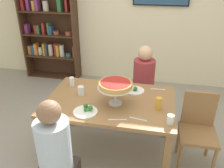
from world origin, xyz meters
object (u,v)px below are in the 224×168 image
bookshelf (48,22)px  water_glass_clear_far (170,119)px  cutlery_knife_far (44,111)px  diner_far_right (143,90)px  chair_head_east (198,127)px  salad_plate_spare (86,111)px  cutlery_knife_near (158,89)px  dining_table (110,107)px  cutlery_fork_near (138,119)px  water_glass_clear_spare (81,91)px  deep_dish_pizza_stand (115,86)px  cutlery_fork_far (118,120)px  beer_glass_amber_tall (158,104)px  salad_plate_near_diner (134,90)px  water_glass_clear_near (72,81)px  diner_near_left (56,164)px  salad_plate_far_diner (108,82)px

bookshelf → water_glass_clear_far: bookshelf is taller
cutlery_knife_far → diner_far_right: bearing=72.0°
chair_head_east → salad_plate_spare: chair_head_east is taller
cutlery_knife_near → dining_table: bearing=32.4°
salad_plate_spare → cutlery_fork_near: (0.54, -0.02, -0.01)m
water_glass_clear_spare → cutlery_knife_far: bearing=-122.9°
deep_dish_pizza_stand → cutlery_fork_far: 0.38m
beer_glass_amber_tall → cutlery_fork_near: size_ratio=0.77×
deep_dish_pizza_stand → cutlery_fork_far: bearing=-75.2°
dining_table → water_glass_clear_far: (0.66, -0.33, 0.14)m
chair_head_east → dining_table: bearing=2.0°
bookshelf → salad_plate_near_diner: size_ratio=9.63×
salad_plate_spare → cutlery_fork_near: salad_plate_spare is taller
beer_glass_amber_tall → cutlery_fork_near: bearing=-129.3°
deep_dish_pizza_stand → water_glass_clear_near: size_ratio=3.55×
cutlery_fork_far → salad_plate_spare: bearing=157.0°
dining_table → cutlery_knife_near: bearing=34.9°
deep_dish_pizza_stand → water_glass_clear_far: size_ratio=4.05×
salad_plate_spare → cutlery_fork_far: 0.35m
dining_table → diner_far_right: size_ratio=1.25×
chair_head_east → beer_glass_amber_tall: (-0.46, -0.13, 0.32)m
cutlery_fork_near → cutlery_fork_far: (-0.20, -0.05, 0.00)m
water_glass_clear_spare → cutlery_knife_far: water_glass_clear_spare is taller
dining_table → diner_near_left: 0.88m
salad_plate_spare → cutlery_fork_far: salad_plate_spare is taller
cutlery_knife_near → salad_plate_near_diner: bearing=17.6°
chair_head_east → cutlery_fork_far: 0.97m
diner_far_right → deep_dish_pizza_stand: (-0.24, -0.86, 0.47)m
diner_far_right → chair_head_east: (0.68, -0.75, -0.01)m
dining_table → diner_near_left: bearing=-112.1°
salad_plate_spare → cutlery_fork_far: size_ratio=1.41×
diner_near_left → deep_dish_pizza_stand: diner_near_left is taller
cutlery_knife_near → cutlery_fork_near: bearing=73.4°
deep_dish_pizza_stand → cutlery_knife_far: 0.79m
chair_head_east → water_glass_clear_far: size_ratio=9.12×
dining_table → diner_near_left: diner_near_left is taller
beer_glass_amber_tall → cutlery_fork_far: beer_glass_amber_tall is taller
bookshelf → salad_plate_spare: 2.76m
water_glass_clear_far → salad_plate_near_diner: bearing=125.2°
bookshelf → cutlery_fork_far: bookshelf is taller
dining_table → beer_glass_amber_tall: size_ratio=10.42×
cutlery_knife_far → water_glass_clear_spare: bearing=78.4°
bookshelf → cutlery_knife_near: bearing=-37.1°
diner_near_left → water_glass_clear_far: (0.98, 0.48, 0.30)m
salad_plate_far_diner → cutlery_fork_far: size_ratio=1.37×
water_glass_clear_near → salad_plate_spare: bearing=-57.2°
cutlery_knife_near → cutlery_fork_far: 0.82m
diner_far_right → cutlery_fork_far: size_ratio=6.39×
chair_head_east → salad_plate_near_diner: (-0.75, 0.23, 0.27)m
salad_plate_far_diner → beer_glass_amber_tall: 0.83m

